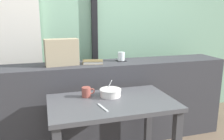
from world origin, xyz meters
The scene contains 12 objects.
outdoor_backdrop centered at (0.00, 1.17, 1.40)m, with size 4.80×0.08×2.80m, color #84B293.
curtain_left_panel centered at (-0.84, 1.07, 1.25)m, with size 0.56×0.06×2.50m, color silver.
window_divider_post centered at (0.08, 1.10, 1.30)m, with size 0.07×0.05×2.60m, color black.
dark_console_ledge centered at (0.00, 0.55, 0.44)m, with size 2.80×0.40×0.89m, color #38383D.
breakfast_table centered at (-0.03, -0.04, 0.57)m, with size 1.02×0.62×0.69m.
coaster_square centered at (0.26, 0.59, 0.89)m, with size 0.10×0.10×0.01m, color black.
juice_glass centered at (0.26, 0.59, 0.93)m, with size 0.07×0.07×0.09m.
closed_book centered at (-0.07, 0.54, 0.90)m, with size 0.23×0.17×0.03m.
throw_pillow centered at (-0.37, 0.55, 1.02)m, with size 0.32×0.14×0.26m, color tan.
soup_bowl centered at (-0.01, 0.07, 0.72)m, with size 0.19×0.19×0.15m.
fork_utensil centered at (-0.14, -0.17, 0.69)m, with size 0.02×0.17×0.01m, color silver.
ceramic_mug centered at (-0.21, 0.11, 0.73)m, with size 0.11×0.08×0.08m.
Camera 1 is at (-0.54, -1.76, 1.37)m, focal length 37.46 mm.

